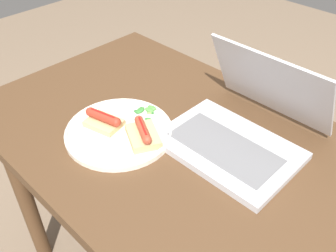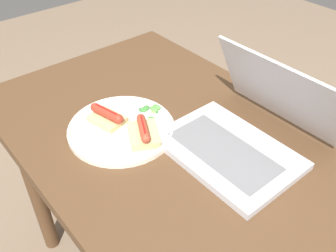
% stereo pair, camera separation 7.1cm
% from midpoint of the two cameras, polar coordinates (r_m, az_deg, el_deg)
% --- Properties ---
extents(desk, '(1.27, 0.70, 0.75)m').
position_cam_midpoint_polar(desk, '(0.99, 2.43, -8.20)').
color(desk, '#4C331E').
rests_on(desk, ground_plane).
extents(laptop, '(0.33, 0.33, 0.22)m').
position_cam_midpoint_polar(laptop, '(0.94, 8.89, -0.48)').
color(laptop, '#B7B7BC').
rests_on(laptop, desk).
extents(plate, '(0.28, 0.28, 0.02)m').
position_cam_midpoint_polar(plate, '(0.98, -9.51, -0.84)').
color(plate, silver).
rests_on(plate, desk).
extents(sausage_toast_left, '(0.12, 0.11, 0.04)m').
position_cam_midpoint_polar(sausage_toast_left, '(0.93, -6.00, -1.30)').
color(sausage_toast_left, tan).
rests_on(sausage_toast_left, plate).
extents(sausage_toast_middle, '(0.11, 0.08, 0.04)m').
position_cam_midpoint_polar(sausage_toast_middle, '(0.99, -11.82, 0.82)').
color(sausage_toast_middle, tan).
rests_on(sausage_toast_middle, plate).
extents(salad_pile, '(0.07, 0.06, 0.01)m').
position_cam_midpoint_polar(salad_pile, '(1.03, -5.37, 2.29)').
color(salad_pile, '#4C8E3D').
rests_on(salad_pile, plate).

